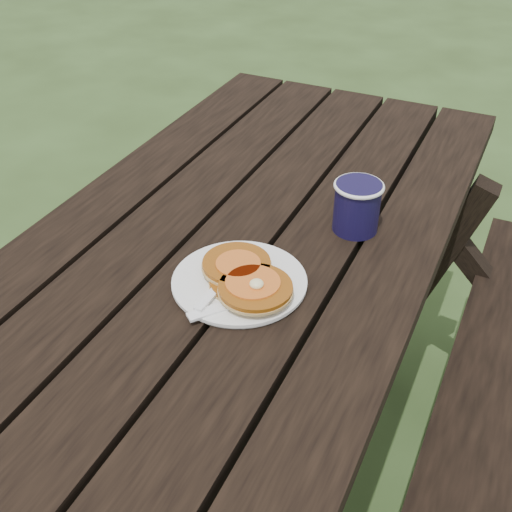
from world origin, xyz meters
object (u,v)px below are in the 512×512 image
at_px(picnic_table, 213,410).
at_px(coffee_cup, 357,204).
at_px(plate, 239,282).
at_px(pancake_stack, 246,278).

bearing_deg(picnic_table, coffee_cup, 49.05).
xyz_separation_m(picnic_table, coffee_cup, (0.20, 0.23, 0.44)).
distance_m(plate, pancake_stack, 0.03).
bearing_deg(picnic_table, pancake_stack, -14.31).
height_order(plate, coffee_cup, coffee_cup).
bearing_deg(plate, pancake_stack, -24.24).
xyz_separation_m(plate, pancake_stack, (0.02, -0.01, 0.02)).
distance_m(plate, coffee_cup, 0.29).
height_order(plate, pancake_stack, pancake_stack).
relative_size(plate, pancake_stack, 1.27).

